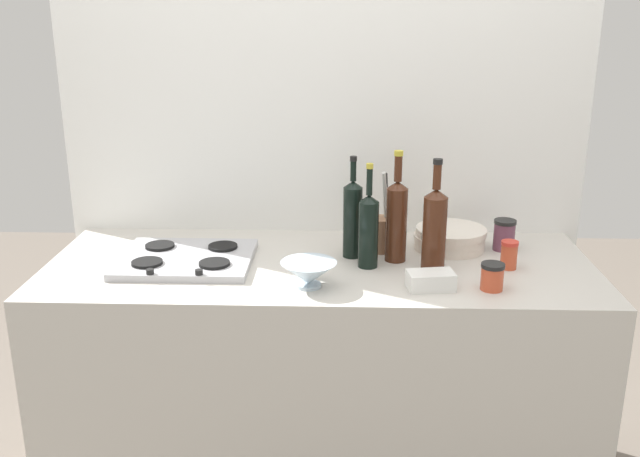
% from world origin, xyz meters
% --- Properties ---
extents(counter_block, '(1.80, 0.70, 0.90)m').
position_xyz_m(counter_block, '(0.00, 0.00, 0.45)').
color(counter_block, beige).
rests_on(counter_block, ground).
extents(backsplash_panel, '(1.90, 0.06, 2.21)m').
position_xyz_m(backsplash_panel, '(0.00, 0.38, 1.11)').
color(backsplash_panel, white).
rests_on(backsplash_panel, ground).
extents(stovetop_hob, '(0.43, 0.36, 0.04)m').
position_xyz_m(stovetop_hob, '(-0.44, -0.01, 0.91)').
color(stovetop_hob, '#B2B2B7').
rests_on(stovetop_hob, counter_block).
extents(plate_stack, '(0.25, 0.25, 0.07)m').
position_xyz_m(plate_stack, '(0.45, 0.16, 0.94)').
color(plate_stack, silver).
rests_on(plate_stack, counter_block).
extents(wine_bottle_leftmost, '(0.06, 0.06, 0.35)m').
position_xyz_m(wine_bottle_leftmost, '(0.11, 0.07, 1.04)').
color(wine_bottle_leftmost, black).
rests_on(wine_bottle_leftmost, counter_block).
extents(wine_bottle_mid_left, '(0.07, 0.07, 0.37)m').
position_xyz_m(wine_bottle_mid_left, '(0.25, 0.04, 1.04)').
color(wine_bottle_mid_left, '#472314').
rests_on(wine_bottle_mid_left, counter_block).
extents(wine_bottle_mid_right, '(0.08, 0.08, 0.36)m').
position_xyz_m(wine_bottle_mid_right, '(0.36, -0.05, 1.04)').
color(wine_bottle_mid_right, '#472314').
rests_on(wine_bottle_mid_right, counter_block).
extents(wine_bottle_rightmost, '(0.06, 0.06, 0.34)m').
position_xyz_m(wine_bottle_rightmost, '(0.16, -0.03, 1.03)').
color(wine_bottle_rightmost, black).
rests_on(wine_bottle_rightmost, counter_block).
extents(mixing_bowl, '(0.17, 0.17, 0.08)m').
position_xyz_m(mixing_bowl, '(-0.03, -0.20, 0.94)').
color(mixing_bowl, silver).
rests_on(mixing_bowl, counter_block).
extents(butter_dish, '(0.15, 0.10, 0.05)m').
position_xyz_m(butter_dish, '(0.34, -0.21, 0.93)').
color(butter_dish, white).
rests_on(butter_dish, counter_block).
extents(utensil_crock, '(0.09, 0.09, 0.28)m').
position_xyz_m(utensil_crock, '(0.21, 0.13, 0.97)').
color(utensil_crock, '#996B4C').
rests_on(utensil_crock, counter_block).
extents(condiment_jar_front, '(0.07, 0.07, 0.08)m').
position_xyz_m(condiment_jar_front, '(0.52, -0.21, 0.94)').
color(condiment_jar_front, '#C64C2D').
rests_on(condiment_jar_front, counter_block).
extents(condiment_jar_rear, '(0.08, 0.08, 0.11)m').
position_xyz_m(condiment_jar_rear, '(0.63, 0.15, 0.95)').
color(condiment_jar_rear, '#66384C').
rests_on(condiment_jar_rear, counter_block).
extents(condiment_jar_spare, '(0.06, 0.06, 0.09)m').
position_xyz_m(condiment_jar_spare, '(0.61, -0.03, 0.95)').
color(condiment_jar_spare, '#C64C2D').
rests_on(condiment_jar_spare, counter_block).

